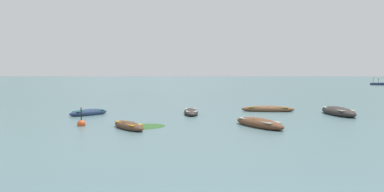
{
  "coord_description": "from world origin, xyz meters",
  "views": [
    {
      "loc": [
        -1.34,
        -5.33,
        2.97
      ],
      "look_at": [
        1.41,
        33.76,
        0.61
      ],
      "focal_mm": 32.09,
      "sensor_mm": 36.0,
      "label": 1
    }
  ],
  "objects": [
    {
      "name": "ground_plane",
      "position": [
        0.0,
        1500.0,
        0.0
      ],
      "size": [
        6000.0,
        6000.0,
        0.0
      ],
      "primitive_type": "plane",
      "color": "slate"
    },
    {
      "name": "mountain_2",
      "position": [
        -188.38,
        2168.03,
        129.83
      ],
      "size": [
        798.71,
        798.71,
        259.67
      ],
      "primitive_type": "cone",
      "color": "slate",
      "rests_on": "ground"
    },
    {
      "name": "mountain_3",
      "position": [
        389.21,
        2035.09,
        123.36
      ],
      "size": [
        1060.0,
        1060.0,
        246.73
      ],
      "primitive_type": "cone",
      "color": "#56665B",
      "rests_on": "ground"
    },
    {
      "name": "mountain_1",
      "position": [
        -906.03,
        2222.71,
        244.15
      ],
      "size": [
        1407.09,
        1407.09,
        488.3
      ],
      "primitive_type": "cone",
      "color": "#56665B",
      "rests_on": "ground"
    },
    {
      "name": "rowboat_2",
      "position": [
        -3.54,
        13.82,
        0.16
      ],
      "size": [
        2.42,
        3.15,
        0.52
      ],
      "color": "#4C3323",
      "rests_on": "ground"
    },
    {
      "name": "rowboat_5",
      "position": [
        3.91,
        14.06,
        0.2
      ],
      "size": [
        2.69,
        4.16,
        0.63
      ],
      "color": "brown",
      "rests_on": "ground"
    },
    {
      "name": "mountain_4",
      "position": [
        1128.35,
        2143.34,
        288.51
      ],
      "size": [
        2403.3,
        2403.3,
        577.02
      ],
      "primitive_type": "cone",
      "color": "#4C5B56",
      "rests_on": "ground"
    },
    {
      "name": "weed_patch_1",
      "position": [
        -2.58,
        14.57,
        0.0
      ],
      "size": [
        3.06,
        3.13,
        0.14
      ],
      "primitive_type": "ellipsoid",
      "rotation": [
        0.0,
        0.0,
        0.91
      ],
      "color": "#2D5628",
      "rests_on": "ground"
    },
    {
      "name": "rowboat_6",
      "position": [
        0.42,
        20.81,
        0.16
      ],
      "size": [
        1.17,
        3.84,
        0.52
      ],
      "color": "#2D2826",
      "rests_on": "ground"
    },
    {
      "name": "ferry_0",
      "position": [
        63.81,
        94.33,
        0.45
      ],
      "size": [
        7.51,
        4.04,
        2.54
      ],
      "color": "navy",
      "rests_on": "ground"
    },
    {
      "name": "rowboat_3",
      "position": [
        -7.27,
        20.63,
        0.18
      ],
      "size": [
        2.9,
        2.83,
        0.58
      ],
      "color": "navy",
      "rests_on": "ground"
    },
    {
      "name": "mooring_buoy",
      "position": [
        -6.44,
        15.12,
        0.11
      ],
      "size": [
        0.48,
        0.48,
        1.22
      ],
      "color": "#DB4C1E",
      "rests_on": "ground"
    },
    {
      "name": "rowboat_0",
      "position": [
        11.44,
        19.49,
        0.24
      ],
      "size": [
        1.6,
        4.6,
        0.77
      ],
      "color": "#2D2826",
      "rests_on": "ground"
    },
    {
      "name": "rowboat_4",
      "position": [
        6.88,
        22.33,
        0.19
      ],
      "size": [
        4.46,
        1.99,
        0.6
      ],
      "color": "brown",
      "rests_on": "ground"
    }
  ]
}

